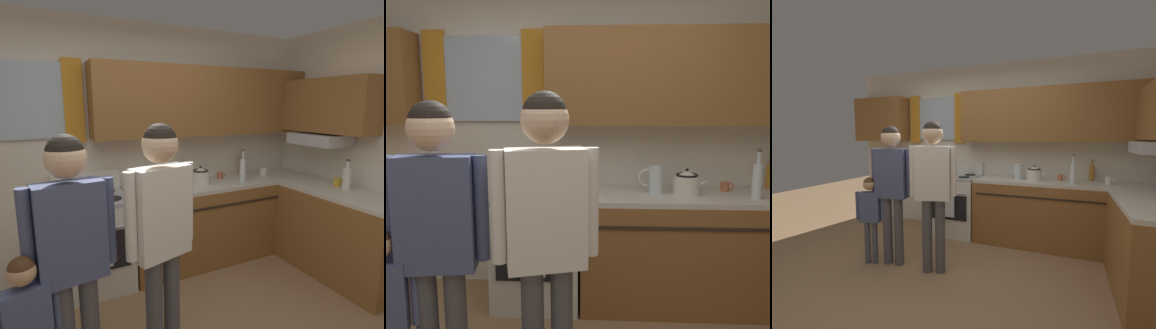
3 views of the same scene
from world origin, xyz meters
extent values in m
cube|color=silver|center=(0.00, 1.90, 1.30)|extent=(4.60, 0.10, 2.60)
cube|color=silver|center=(-0.82, 1.83, 1.79)|extent=(0.65, 0.03, 0.70)
cube|color=orange|center=(-0.40, 1.82, 1.79)|extent=(0.18, 0.04, 0.80)
cube|color=brown|center=(1.01, 1.69, 1.79)|extent=(2.57, 0.32, 0.74)
cube|color=brown|center=(2.14, 1.09, 1.75)|extent=(0.32, 1.22, 0.58)
cube|color=#B7B7BC|center=(2.08, 1.05, 1.38)|extent=(0.40, 0.60, 0.12)
cube|color=brown|center=(1.16, 1.54, 0.43)|extent=(2.28, 0.62, 0.86)
cube|color=beige|center=(1.16, 1.54, 0.88)|extent=(2.28, 0.62, 0.04)
cube|color=brown|center=(1.99, 0.61, 0.43)|extent=(0.62, 1.24, 0.86)
cube|color=beige|center=(1.99, 0.61, 0.88)|extent=(0.62, 1.24, 0.04)
cube|color=#2D2319|center=(1.16, 1.23, 0.72)|extent=(2.16, 0.01, 0.02)
cube|color=silver|center=(-0.33, 1.54, 0.43)|extent=(0.67, 0.62, 0.86)
cube|color=black|center=(-0.33, 1.23, 0.48)|extent=(0.55, 0.01, 0.36)
cylinder|color=#ADADB2|center=(-0.33, 1.20, 0.70)|extent=(0.55, 0.02, 0.02)
cube|color=#ADADB2|center=(-0.33, 1.54, 0.88)|extent=(0.67, 0.62, 0.04)
cube|color=silver|center=(-0.33, 1.81, 1.00)|extent=(0.67, 0.08, 0.20)
cylinder|color=black|center=(-0.50, 1.40, 0.91)|extent=(0.17, 0.17, 0.01)
cylinder|color=black|center=(-0.17, 1.40, 0.91)|extent=(0.17, 0.17, 0.01)
cylinder|color=black|center=(-0.50, 1.68, 0.91)|extent=(0.17, 0.17, 0.01)
cylinder|color=black|center=(-0.17, 1.68, 0.91)|extent=(0.17, 0.17, 0.01)
cube|color=silver|center=(-0.33, 1.19, 0.52)|extent=(0.20, 0.02, 0.34)
cylinder|color=#B27223|center=(1.55, 1.76, 1.00)|extent=(0.06, 0.06, 0.20)
cylinder|color=#B27223|center=(1.55, 1.76, 1.14)|extent=(0.02, 0.02, 0.07)
cylinder|color=#3F382D|center=(1.55, 1.76, 1.18)|extent=(0.03, 0.03, 0.02)
cylinder|color=white|center=(2.06, 0.65, 1.01)|extent=(0.08, 0.08, 0.22)
cylinder|color=white|center=(2.06, 0.65, 1.16)|extent=(0.03, 0.03, 0.08)
cylinder|color=#3F382D|center=(2.06, 0.65, 1.21)|extent=(0.03, 0.03, 0.02)
cylinder|color=silver|center=(1.31, 1.41, 1.03)|extent=(0.07, 0.07, 0.26)
cylinder|color=silver|center=(1.31, 1.41, 1.21)|extent=(0.03, 0.03, 0.09)
cylinder|color=#3F382D|center=(1.31, 1.41, 1.26)|extent=(0.03, 0.03, 0.02)
cylinder|color=#B76642|center=(1.15, 1.64, 0.94)|extent=(0.07, 0.07, 0.08)
torus|color=#B76642|center=(1.20, 1.64, 0.94)|extent=(0.06, 0.01, 0.06)
cylinder|color=gold|center=(2.10, 0.78, 0.95)|extent=(0.08, 0.08, 0.09)
torus|color=gold|center=(2.15, 0.78, 0.95)|extent=(0.06, 0.01, 0.06)
cylinder|color=white|center=(1.73, 1.55, 0.95)|extent=(0.08, 0.08, 0.09)
torus|color=white|center=(1.78, 1.55, 0.95)|extent=(0.07, 0.01, 0.07)
cylinder|color=silver|center=(0.82, 1.51, 0.97)|extent=(0.20, 0.20, 0.14)
cone|color=silver|center=(0.82, 1.51, 1.06)|extent=(0.18, 0.18, 0.05)
sphere|color=black|center=(0.82, 1.51, 1.09)|extent=(0.02, 0.02, 0.02)
cone|color=silver|center=(0.95, 1.51, 1.00)|extent=(0.09, 0.04, 0.07)
torus|color=black|center=(0.82, 1.51, 1.05)|extent=(0.17, 0.17, 0.02)
cylinder|color=silver|center=(0.59, 1.56, 1.01)|extent=(0.11, 0.11, 0.22)
torus|color=silver|center=(0.52, 1.56, 1.02)|extent=(0.14, 0.02, 0.14)
cube|color=#47517A|center=(-0.63, 0.32, 1.08)|extent=(0.38, 0.20, 0.56)
cylinder|color=#47517A|center=(-0.42, 0.35, 1.10)|extent=(0.07, 0.07, 0.52)
cylinder|color=#47517A|center=(-0.85, 0.29, 1.10)|extent=(0.07, 0.07, 0.52)
sphere|color=beige|center=(-0.63, 0.32, 1.49)|extent=(0.22, 0.22, 0.22)
sphere|color=black|center=(-0.63, 0.32, 1.51)|extent=(0.20, 0.20, 0.20)
cylinder|color=#4C4C51|center=(-0.03, 0.34, 0.41)|extent=(0.11, 0.11, 0.82)
cylinder|color=#4C4C51|center=(-0.17, 0.30, 0.41)|extent=(0.11, 0.11, 0.82)
cube|color=white|center=(-0.10, 0.32, 1.10)|extent=(0.40, 0.25, 0.58)
cylinder|color=white|center=(0.11, 0.38, 1.13)|extent=(0.07, 0.07, 0.53)
cylinder|color=white|center=(-0.32, 0.26, 1.13)|extent=(0.07, 0.07, 0.53)
sphere|color=beige|center=(-0.10, 0.32, 1.52)|extent=(0.22, 0.22, 0.22)
sphere|color=black|center=(-0.10, 0.32, 1.55)|extent=(0.21, 0.21, 0.21)
cube|color=#47517A|center=(-0.88, 0.23, 0.68)|extent=(0.25, 0.16, 0.36)
cylinder|color=#47517A|center=(-0.74, 0.27, 0.69)|extent=(0.04, 0.04, 0.33)
sphere|color=tan|center=(-0.88, 0.23, 0.95)|extent=(0.14, 0.14, 0.14)
sphere|color=#4C2D19|center=(-0.88, 0.23, 0.96)|extent=(0.13, 0.13, 0.13)
camera|label=1|loc=(-0.77, -1.42, 1.76)|focal=29.28mm
camera|label=2|loc=(0.14, -1.44, 1.60)|focal=36.27mm
camera|label=3|loc=(1.23, -2.15, 1.48)|focal=24.61mm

